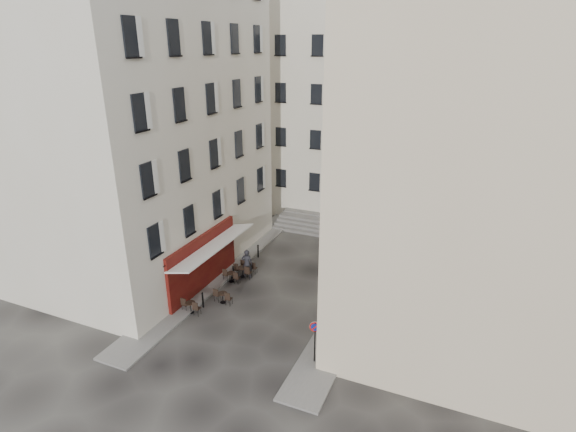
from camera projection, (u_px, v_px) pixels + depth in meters
The scene contains 18 objects.
ground at pixel (262, 311), 25.39m from camera, with size 90.00×90.00×0.00m, color black.
sidewalk_left at pixel (229, 265), 30.45m from camera, with size 2.00×22.00×0.12m, color slate.
sidewalk_right at pixel (353, 300), 26.29m from camera, with size 2.00×18.00×0.12m, color slate.
building_left at pixel (129, 109), 28.11m from camera, with size 12.20×16.20×20.60m.
building_right at pixel (490, 153), 21.19m from camera, with size 12.20×14.20×18.60m.
building_back at pixel (347, 103), 38.70m from camera, with size 18.20×10.20×18.60m.
cafe_storefront at pixel (205, 260), 27.15m from camera, with size 1.74×7.30×3.50m.
stone_steps at pixel (331, 226), 36.03m from camera, with size 9.00×3.15×0.80m.
bollard_near at pixel (203, 299), 25.53m from camera, with size 0.12×0.12×0.98m.
bollard_mid at pixel (233, 272), 28.54m from camera, with size 0.12×0.12×0.98m.
bollard_far at pixel (258, 251), 31.54m from camera, with size 0.12×0.12×0.98m.
no_parking_sign at pixel (315, 334), 20.65m from camera, with size 0.51×0.18×2.29m.
bistro_table_a at pixel (191, 306), 25.04m from camera, with size 1.20×0.56×0.84m.
bistro_table_b at pixel (223, 297), 26.00m from camera, with size 1.17×0.55×0.83m.
bistro_table_c at pixel (232, 276), 28.29m from camera, with size 1.17×0.55×0.82m.
bistro_table_d at pixel (243, 271), 28.86m from camera, with size 1.27×0.60×0.89m.
bistro_table_e at pixel (249, 266), 29.53m from camera, with size 1.14×0.54×0.80m.
pedestrian at pixel (247, 264), 28.69m from camera, with size 0.71×0.47×1.95m, color black.
Camera 1 is at (9.92, -19.42, 14.14)m, focal length 28.00 mm.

